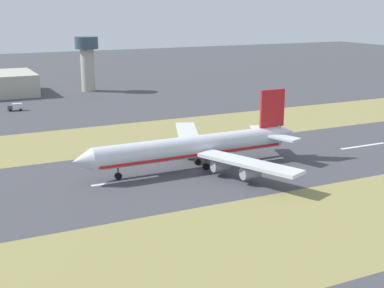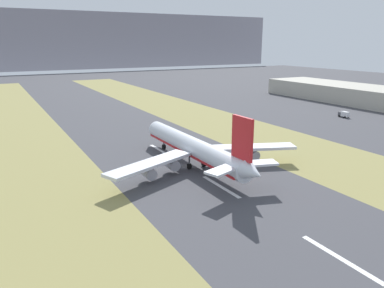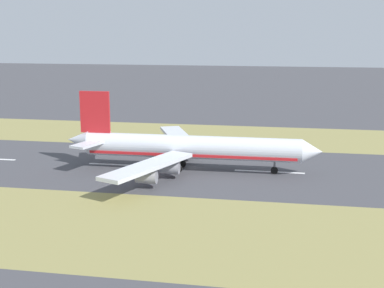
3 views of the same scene
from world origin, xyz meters
TOP-DOWN VIEW (x-y plane):
  - ground_plane at (0.00, 0.00)m, footprint 800.00×800.00m
  - grass_median_west at (-45.00, 0.00)m, footprint 40.00×600.00m
  - grass_median_east at (45.00, 0.00)m, footprint 40.00×600.00m
  - centreline_dash_mid at (0.00, -19.99)m, footprint 1.20×18.00m
  - centreline_dash_far at (0.00, 20.01)m, footprint 1.20×18.00m
  - airplane_main_jet at (2.04, -1.89)m, footprint 64.13×67.04m

SIDE VIEW (x-z plane):
  - ground_plane at x=0.00m, z-range 0.00..0.00m
  - grass_median_west at x=-45.00m, z-range 0.00..0.01m
  - grass_median_east at x=45.00m, z-range 0.00..0.01m
  - centreline_dash_mid at x=0.00m, z-range 0.00..0.01m
  - centreline_dash_far at x=0.00m, z-range 0.00..0.01m
  - airplane_main_jet at x=2.04m, z-range -4.08..16.12m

